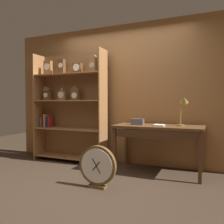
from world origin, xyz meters
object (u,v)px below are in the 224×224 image
Objects in this scene: bookshelf at (69,105)px; round_clock_large at (97,166)px; open_repair_manual at (159,125)px; desk_lamp at (183,105)px; toolbox_small at (137,122)px; workbench at (158,131)px.

bookshelf reaches higher than round_clock_large.
open_repair_manual is (1.82, -0.23, -0.31)m from bookshelf.
bookshelf is at bearing 170.58° from open_repair_manual.
bookshelf is 4.33× the size of desk_lamp.
bookshelf is 9.57× the size of open_repair_manual.
open_repair_manual is (0.37, -0.06, -0.04)m from toolbox_small.
toolbox_small reaches higher than workbench.
desk_lamp is 2.36× the size of toolbox_small.
open_repair_manual is (0.04, -0.10, 0.10)m from workbench.
bookshelf is at bearing 173.11° from toolbox_small.
workbench is 2.46× the size of round_clock_large.
workbench is at bearing 6.39° from toolbox_small.
round_clock_large is at bearing -43.18° from bookshelf.
desk_lamp is at bearing -2.47° from bookshelf.
workbench is 6.37× the size of open_repair_manual.
toolbox_small is (-0.72, -0.08, -0.28)m from desk_lamp.
round_clock_large is (-0.64, -0.88, -0.50)m from open_repair_manual.
open_repair_manual reaches higher than workbench.
desk_lamp is 0.77m from toolbox_small.
bookshelf is 1.50× the size of workbench.
workbench is at bearing -173.42° from desk_lamp.
bookshelf is at bearing 175.60° from workbench.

